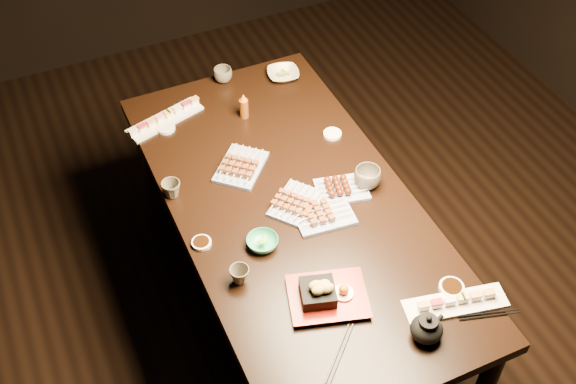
# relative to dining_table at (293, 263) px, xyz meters

# --- Properties ---
(ground) EXTENTS (5.00, 5.00, 0.00)m
(ground) POSITION_rel_dining_table_xyz_m (0.19, -0.15, -0.38)
(ground) COLOR black
(ground) RESTS_ON ground
(dining_table) EXTENTS (1.05, 1.87, 0.75)m
(dining_table) POSITION_rel_dining_table_xyz_m (0.00, 0.00, 0.00)
(dining_table) COLOR black
(dining_table) RESTS_ON ground
(sushi_platter_near) EXTENTS (0.38, 0.17, 0.04)m
(sushi_platter_near) POSITION_rel_dining_table_xyz_m (0.31, -0.66, 0.40)
(sushi_platter_near) COLOR white
(sushi_platter_near) RESTS_ON dining_table
(sushi_platter_far) EXTENTS (0.37, 0.20, 0.04)m
(sushi_platter_far) POSITION_rel_dining_table_xyz_m (-0.30, 0.69, 0.40)
(sushi_platter_far) COLOR white
(sushi_platter_far) RESTS_ON dining_table
(yakitori_plate_center) EXTENTS (0.26, 0.25, 0.05)m
(yakitori_plate_center) POSITION_rel_dining_table_xyz_m (0.01, -0.01, 0.40)
(yakitori_plate_center) COLOR #828EB6
(yakitori_plate_center) RESTS_ON dining_table
(yakitori_plate_right) EXTENTS (0.24, 0.18, 0.06)m
(yakitori_plate_right) POSITION_rel_dining_table_xyz_m (0.08, -0.11, 0.40)
(yakitori_plate_right) COLOR #828EB6
(yakitori_plate_right) RESTS_ON dining_table
(yakitori_plate_left) EXTENTS (0.28, 0.28, 0.06)m
(yakitori_plate_left) POSITION_rel_dining_table_xyz_m (-0.11, 0.27, 0.40)
(yakitori_plate_left) COLOR #828EB6
(yakitori_plate_left) RESTS_ON dining_table
(tsukune_plate) EXTENTS (0.23, 0.19, 0.05)m
(tsukune_plate) POSITION_rel_dining_table_xyz_m (0.21, -0.01, 0.40)
(tsukune_plate) COLOR #828EB6
(tsukune_plate) RESTS_ON dining_table
(edamame_bowl_green) EXTENTS (0.12, 0.12, 0.04)m
(edamame_bowl_green) POSITION_rel_dining_table_xyz_m (-0.19, -0.14, 0.39)
(edamame_bowl_green) COLOR #32996B
(edamame_bowl_green) RESTS_ON dining_table
(edamame_bowl_cream) EXTENTS (0.17, 0.17, 0.04)m
(edamame_bowl_cream) POSITION_rel_dining_table_xyz_m (0.29, 0.76, 0.39)
(edamame_bowl_cream) COLOR beige
(edamame_bowl_cream) RESTS_ON dining_table
(tempura_tray) EXTENTS (0.32, 0.29, 0.10)m
(tempura_tray) POSITION_rel_dining_table_xyz_m (-0.08, -0.46, 0.42)
(tempura_tray) COLOR black
(tempura_tray) RESTS_ON dining_table
(teacup_near_left) EXTENTS (0.09, 0.09, 0.07)m
(teacup_near_left) POSITION_rel_dining_table_xyz_m (-0.33, -0.26, 0.41)
(teacup_near_left) COLOR #524A3E
(teacup_near_left) RESTS_ON dining_table
(teacup_mid_right) EXTENTS (0.12, 0.12, 0.09)m
(teacup_mid_right) POSITION_rel_dining_table_xyz_m (0.31, -0.03, 0.42)
(teacup_mid_right) COLOR #524A3E
(teacup_mid_right) RESTS_ON dining_table
(teacup_far_left) EXTENTS (0.09, 0.09, 0.07)m
(teacup_far_left) POSITION_rel_dining_table_xyz_m (-0.42, 0.24, 0.41)
(teacup_far_left) COLOR #524A3E
(teacup_far_left) RESTS_ON dining_table
(teacup_far_right) EXTENTS (0.10, 0.10, 0.07)m
(teacup_far_right) POSITION_rel_dining_table_xyz_m (0.03, 0.85, 0.41)
(teacup_far_right) COLOR #524A3E
(teacup_far_right) RESTS_ON dining_table
(teapot) EXTENTS (0.16, 0.16, 0.11)m
(teapot) POSITION_rel_dining_table_xyz_m (0.15, -0.73, 0.43)
(teapot) COLOR black
(teapot) RESTS_ON dining_table
(condiment_bottle) EXTENTS (0.04, 0.04, 0.12)m
(condiment_bottle) POSITION_rel_dining_table_xyz_m (0.02, 0.57, 0.44)
(condiment_bottle) COLOR #6E350E
(condiment_bottle) RESTS_ON dining_table
(sauce_dish_west) EXTENTS (0.09, 0.09, 0.01)m
(sauce_dish_west) POSITION_rel_dining_table_xyz_m (-0.40, -0.04, 0.38)
(sauce_dish_west) COLOR white
(sauce_dish_west) RESTS_ON dining_table
(sauce_dish_east) EXTENTS (0.09, 0.09, 0.01)m
(sauce_dish_east) POSITION_rel_dining_table_xyz_m (0.32, 0.30, 0.38)
(sauce_dish_east) COLOR white
(sauce_dish_east) RESTS_ON dining_table
(sauce_dish_se) EXTENTS (0.11, 0.11, 0.02)m
(sauce_dish_se) POSITION_rel_dining_table_xyz_m (0.34, -0.60, 0.38)
(sauce_dish_se) COLOR white
(sauce_dish_se) RESTS_ON dining_table
(sauce_dish_nw) EXTENTS (0.10, 0.10, 0.01)m
(sauce_dish_nw) POSITION_rel_dining_table_xyz_m (-0.32, 0.63, 0.38)
(sauce_dish_nw) COLOR white
(sauce_dish_nw) RESTS_ON dining_table
(chopsticks_near) EXTENTS (0.19, 0.18, 0.01)m
(chopsticks_near) POSITION_rel_dining_table_xyz_m (-0.14, -0.67, 0.38)
(chopsticks_near) COLOR black
(chopsticks_near) RESTS_ON dining_table
(chopsticks_se) EXTENTS (0.21, 0.08, 0.01)m
(chopsticks_se) POSITION_rel_dining_table_xyz_m (0.39, -0.75, 0.38)
(chopsticks_se) COLOR black
(chopsticks_se) RESTS_ON dining_table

